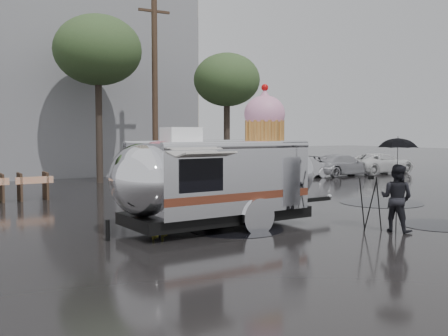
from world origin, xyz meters
TOP-DOWN VIEW (x-y plane):
  - ground at (0.00, 0.00)m, footprint 120.00×120.00m
  - puddles at (3.59, 1.56)m, footprint 9.64×6.36m
  - utility_pole at (2.50, 14.00)m, footprint 1.60×0.28m
  - tree_mid at (0.00, 15.00)m, footprint 4.20×4.20m
  - tree_right at (6.00, 13.00)m, footprint 3.36×3.36m
  - parked_cars at (11.78, 12.00)m, footprint 13.20×1.90m
  - airstream_trailer at (-0.92, 1.78)m, footprint 7.16×2.96m
  - person_left at (-2.67, 1.69)m, footprint 0.76×0.66m
  - umbrella_pink at (-2.67, 1.69)m, footprint 1.10×1.10m
  - person_right at (2.53, -0.99)m, footprint 0.69×0.91m
  - umbrella_black at (2.53, -0.99)m, footprint 1.20×1.20m
  - tripod at (2.12, -0.52)m, footprint 0.56×0.56m

SIDE VIEW (x-z plane):
  - ground at x=0.00m, z-range 0.00..0.00m
  - puddles at x=3.59m, z-range 0.00..0.01m
  - parked_cars at x=11.78m, z-range -0.03..1.47m
  - tripod at x=2.12m, z-range 0.11..1.51m
  - person_right at x=2.53m, z-range 0.00..1.68m
  - person_left at x=-2.67m, z-range 0.00..1.77m
  - airstream_trailer at x=-0.92m, z-range -0.58..3.28m
  - umbrella_pink at x=-2.67m, z-range 0.77..3.07m
  - umbrella_black at x=2.53m, z-range 0.77..3.14m
  - utility_pole at x=2.50m, z-range 0.12..9.12m
  - tree_right at x=6.00m, z-range 1.85..8.27m
  - tree_mid at x=0.00m, z-range 2.33..10.35m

